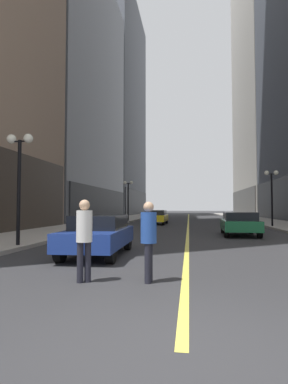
{
  "coord_description": "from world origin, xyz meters",
  "views": [
    {
      "loc": [
        0.09,
        -3.53,
        1.59
      ],
      "look_at": [
        -5.11,
        32.58,
        3.36
      ],
      "focal_mm": 29.35,
      "sensor_mm": 36.0,
      "label": 1
    }
  ],
  "objects": [
    {
      "name": "car_yellow",
      "position": [
        -2.96,
        25.6,
        0.72
      ],
      "size": [
        2.03,
        4.48,
        1.32
      ],
      "color": "yellow",
      "rests_on": "ground"
    },
    {
      "name": "pedestrian_in_white_shirt",
      "position": [
        -2.13,
        2.94,
        1.03
      ],
      "size": [
        0.46,
        0.46,
        1.75
      ],
      "color": "black",
      "rests_on": "ground"
    },
    {
      "name": "car_blue",
      "position": [
        -2.89,
        6.62,
        0.72
      ],
      "size": [
        1.85,
        4.19,
        1.32
      ],
      "color": "navy",
      "rests_on": "ground"
    },
    {
      "name": "ground_plane",
      "position": [
        0.0,
        35.0,
        0.0
      ],
      "size": [
        200.0,
        200.0,
        0.0
      ],
      "primitive_type": "plane",
      "color": "#2D2D30"
    },
    {
      "name": "building_left_mid",
      "position": [
        -15.93,
        34.5,
        16.26
      ],
      "size": [
        11.07,
        24.0,
        32.66
      ],
      "color": "slate",
      "rests_on": "ground"
    },
    {
      "name": "car_green",
      "position": [
        2.89,
        14.69,
        0.72
      ],
      "size": [
        2.03,
        4.22,
        1.32
      ],
      "color": "#196038",
      "rests_on": "ground"
    },
    {
      "name": "sidewalk_left",
      "position": [
        -8.25,
        35.0,
        0.07
      ],
      "size": [
        4.5,
        78.0,
        0.15
      ],
      "primitive_type": "cube",
      "color": "#9E9991",
      "rests_on": "ground"
    },
    {
      "name": "street_lamp_left_far",
      "position": [
        -6.4,
        29.6,
        3.26
      ],
      "size": [
        1.06,
        0.36,
        4.43
      ],
      "color": "black",
      "rests_on": "ground"
    },
    {
      "name": "street_lamp_right_mid",
      "position": [
        6.4,
        21.72,
        3.26
      ],
      "size": [
        1.06,
        0.36,
        4.43
      ],
      "color": "black",
      "rests_on": "ground"
    },
    {
      "name": "building_left_far",
      "position": [
        -17.07,
        60.0,
        22.28
      ],
      "size": [
        13.35,
        26.0,
        44.72
      ],
      "color": "slate",
      "rests_on": "ground"
    },
    {
      "name": "sidewalk_right",
      "position": [
        8.25,
        35.0,
        0.07
      ],
      "size": [
        4.5,
        78.0,
        0.15
      ],
      "primitive_type": "cube",
      "color": "#9E9991",
      "rests_on": "ground"
    },
    {
      "name": "pedestrian_in_blue_hoodie",
      "position": [
        -0.77,
        3.12,
        1.0
      ],
      "size": [
        0.37,
        0.37,
        1.71
      ],
      "color": "black",
      "rests_on": "ground"
    },
    {
      "name": "building_right_far",
      "position": [
        17.97,
        60.0,
        33.82
      ],
      "size": [
        15.12,
        26.0,
        67.78
      ],
      "color": "#A8A399",
      "rests_on": "ground"
    },
    {
      "name": "lane_centre_stripe",
      "position": [
        0.0,
        35.0,
        0.0
      ],
      "size": [
        0.16,
        70.0,
        0.01
      ],
      "primitive_type": "cube",
      "color": "#E5D64C",
      "rests_on": "ground"
    },
    {
      "name": "street_lamp_left_near",
      "position": [
        -6.4,
        7.71,
        3.26
      ],
      "size": [
        1.06,
        0.36,
        4.43
      ],
      "color": "black",
      "rests_on": "ground"
    }
  ]
}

